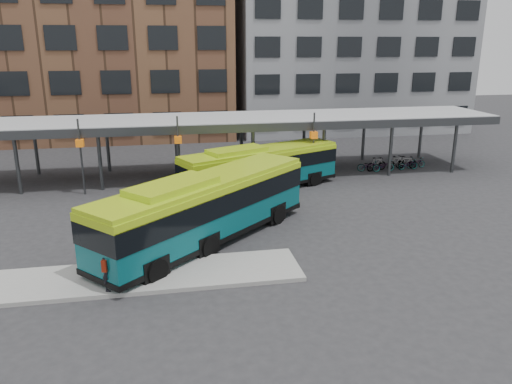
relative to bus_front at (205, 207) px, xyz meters
name	(u,v)px	position (x,y,z in m)	size (l,w,h in m)	color
ground	(251,242)	(2.11, -0.35, -1.80)	(120.00, 120.00, 0.00)	#28282B
boarding_island	(131,277)	(-3.39, -3.35, -1.71)	(14.00, 3.00, 0.18)	gray
canopy	(218,121)	(2.06, 12.52, 2.10)	(40.00, 6.53, 4.80)	#999B9E
building_brick	(95,23)	(-7.89, 31.65, 9.20)	(26.00, 14.00, 22.00)	brown
building_grey	(344,35)	(18.11, 31.65, 8.20)	(24.00, 14.00, 20.00)	slate
bus_front	(205,207)	(0.00, 0.00, 0.00)	(11.05, 10.45, 3.46)	#074D54
bus_rear	(260,167)	(4.23, 8.08, -0.23)	(10.95, 6.64, 3.02)	#074D54
pedestrian	(108,268)	(-4.10, -4.46, -0.73)	(0.61, 0.74, 1.75)	black
bike_rack	(392,164)	(15.05, 11.59, -1.34)	(5.70, 1.44, 1.04)	slate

